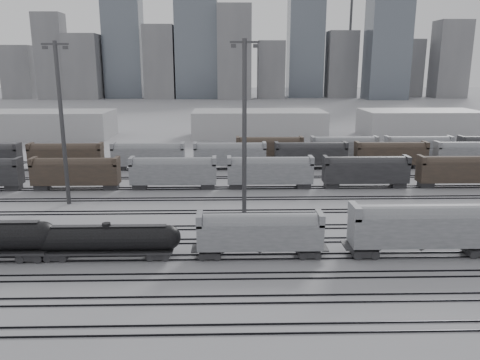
{
  "coord_description": "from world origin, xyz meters",
  "views": [
    {
      "loc": [
        0.62,
        -48.28,
        20.95
      ],
      "look_at": [
        2.43,
        21.69,
        4.0
      ],
      "focal_mm": 35.0,
      "sensor_mm": 36.0,
      "label": 1
    }
  ],
  "objects_px": {
    "tank_car_b": "(107,239)",
    "hopper_car_a": "(260,231)",
    "hopper_car_b": "(423,225)",
    "light_mast_c": "(244,125)"
  },
  "relations": [
    {
      "from": "hopper_car_a",
      "to": "hopper_car_b",
      "type": "height_order",
      "value": "hopper_car_b"
    },
    {
      "from": "tank_car_b",
      "to": "light_mast_c",
      "type": "height_order",
      "value": "light_mast_c"
    },
    {
      "from": "tank_car_b",
      "to": "hopper_car_a",
      "type": "height_order",
      "value": "hopper_car_a"
    },
    {
      "from": "tank_car_b",
      "to": "hopper_car_a",
      "type": "xyz_separation_m",
      "value": [
        16.98,
        0.0,
        0.78
      ]
    },
    {
      "from": "hopper_car_a",
      "to": "hopper_car_b",
      "type": "distance_m",
      "value": 18.44
    },
    {
      "from": "hopper_car_a",
      "to": "light_mast_c",
      "type": "height_order",
      "value": "light_mast_c"
    },
    {
      "from": "tank_car_b",
      "to": "hopper_car_b",
      "type": "bearing_deg",
      "value": 0.0
    },
    {
      "from": "hopper_car_a",
      "to": "light_mast_c",
      "type": "distance_m",
      "value": 18.46
    },
    {
      "from": "tank_car_b",
      "to": "light_mast_c",
      "type": "relative_size",
      "value": 0.66
    },
    {
      "from": "hopper_car_b",
      "to": "light_mast_c",
      "type": "distance_m",
      "value": 26.72
    }
  ]
}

